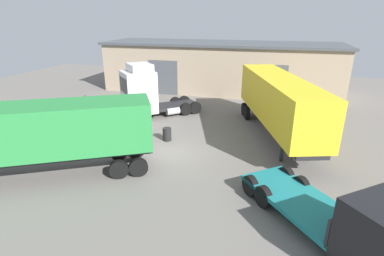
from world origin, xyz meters
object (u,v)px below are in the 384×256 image
object	(u,v)px
container_trailer_grey	(278,100)
oil_drum	(167,134)
flatbed_truck_black	(354,223)
container_trailer_green	(30,133)
tractor_unit_white	(144,92)
gravel_pile	(86,103)

from	to	relation	value
container_trailer_grey	oil_drum	bearing A→B (deg)	-88.25
flatbed_truck_black	container_trailer_grey	bearing A→B (deg)	154.81
container_trailer_green	oil_drum	xyz separation A→B (m)	(4.82, 6.44, -2.06)
tractor_unit_white	container_trailer_green	distance (m)	10.82
container_trailer_grey	oil_drum	size ratio (longest dim) A/B	13.47
tractor_unit_white	gravel_pile	world-z (taller)	tractor_unit_white
gravel_pile	oil_drum	bearing A→B (deg)	-25.10
tractor_unit_white	gravel_pile	distance (m)	5.70
container_trailer_green	gravel_pile	size ratio (longest dim) A/B	3.27
container_trailer_green	container_trailer_grey	distance (m)	14.90
container_trailer_grey	tractor_unit_white	bearing A→B (deg)	-117.58
tractor_unit_white	container_trailer_grey	size ratio (longest dim) A/B	0.54
container_trailer_grey	flatbed_truck_black	world-z (taller)	container_trailer_grey
flatbed_truck_black	gravel_pile	xyz separation A→B (m)	(-18.70, 12.30, -0.54)
tractor_unit_white	oil_drum	bearing A→B (deg)	86.81
tractor_unit_white	gravel_pile	bearing A→B (deg)	-41.24
container_trailer_green	oil_drum	size ratio (longest dim) A/B	13.29
tractor_unit_white	oil_drum	xyz separation A→B (m)	(3.45, -4.29, -1.65)
flatbed_truck_black	oil_drum	xyz separation A→B (m)	(-9.70, 8.09, -0.86)
container_trailer_green	container_trailer_grey	world-z (taller)	container_trailer_grey
flatbed_truck_black	oil_drum	size ratio (longest dim) A/B	7.98
oil_drum	container_trailer_green	bearing A→B (deg)	-126.84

